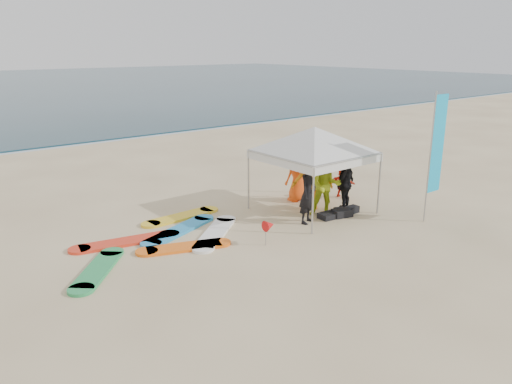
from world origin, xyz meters
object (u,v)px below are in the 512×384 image
at_px(person_black_a, 308,193).
at_px(person_black_b, 345,184).
at_px(person_orange_b, 298,173).
at_px(marker_pennant, 269,225).
at_px(person_yellow, 326,185).
at_px(feather_flag, 437,146).
at_px(person_orange_a, 312,177).
at_px(canopy_tent, 315,127).
at_px(person_seated, 342,183).
at_px(surfboard_spread, 167,238).

distance_m(person_black_a, person_black_b, 1.61).
distance_m(person_orange_b, marker_pennant, 3.80).
xyz_separation_m(person_yellow, feather_flag, (2.07, -2.12, 1.23)).
distance_m(person_orange_a, canopy_tent, 1.57).
height_order(person_black_a, person_orange_a, person_orange_a).
distance_m(person_black_a, person_yellow, 0.84).
relative_size(person_orange_a, feather_flag, 0.53).
height_order(person_yellow, person_orange_a, person_orange_a).
height_order(person_yellow, person_seated, person_yellow).
xyz_separation_m(person_yellow, person_orange_b, (0.38, 1.56, -0.02)).
distance_m(person_yellow, surfboard_spread, 4.76).
distance_m(canopy_tent, feather_flag, 3.37).
bearing_deg(surfboard_spread, person_seated, -2.73).
bearing_deg(person_yellow, person_orange_a, 115.61).
relative_size(person_yellow, person_orange_a, 0.93).
distance_m(person_black_a, surfboard_spread, 4.01).
height_order(person_yellow, marker_pennant, person_yellow).
height_order(person_black_b, surfboard_spread, person_black_b).
relative_size(person_yellow, marker_pennant, 2.83).
xyz_separation_m(person_black_a, person_black_b, (1.61, 0.07, -0.03)).
height_order(person_yellow, feather_flag, feather_flag).
xyz_separation_m(person_orange_b, feather_flag, (1.70, -3.68, 1.24)).
relative_size(person_orange_b, feather_flag, 0.49).
bearing_deg(canopy_tent, marker_pennant, -156.03).
distance_m(person_black_b, marker_pennant, 3.53).
height_order(person_black_a, person_black_b, person_black_a).
relative_size(person_black_a, person_black_b, 1.03).
bearing_deg(person_orange_b, marker_pennant, 33.63).
distance_m(person_orange_a, marker_pennant, 3.21).
bearing_deg(marker_pennant, person_black_a, 16.62).
distance_m(person_orange_b, feather_flag, 4.24).
xyz_separation_m(person_black_a, person_yellow, (0.83, 0.12, 0.04)).
bearing_deg(person_black_b, surfboard_spread, -30.78).
xyz_separation_m(person_seated, marker_pennant, (-4.43, -1.59, 0.00)).
distance_m(person_orange_a, surfboard_spread, 4.81).
xyz_separation_m(person_orange_b, canopy_tent, (-0.37, -1.05, 1.63)).
bearing_deg(person_black_b, canopy_tent, -53.69).
height_order(canopy_tent, marker_pennant, canopy_tent).
bearing_deg(person_black_a, feather_flag, -56.00).
height_order(person_orange_a, surfboard_spread, person_orange_a).
distance_m(canopy_tent, marker_pennant, 3.56).
height_order(person_black_a, person_orange_b, person_orange_b).
xyz_separation_m(person_yellow, marker_pennant, (-2.67, -0.68, -0.41)).
bearing_deg(person_yellow, marker_pennant, -126.19).
distance_m(person_seated, marker_pennant, 4.70).
bearing_deg(marker_pennant, person_yellow, 14.17).
bearing_deg(surfboard_spread, person_orange_b, 4.09).
bearing_deg(person_orange_a, person_orange_b, -62.93).
distance_m(person_black_b, person_seated, 1.41).
relative_size(canopy_tent, marker_pennant, 6.01).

